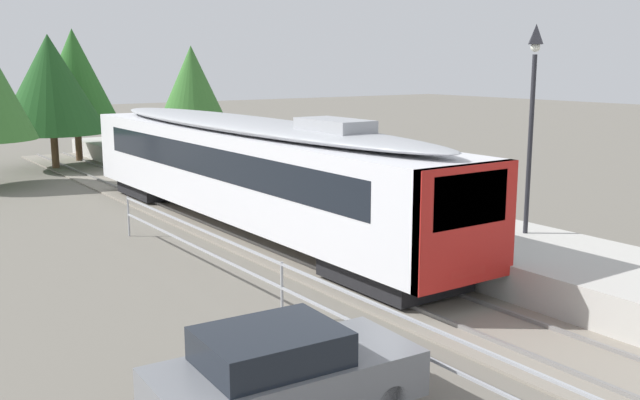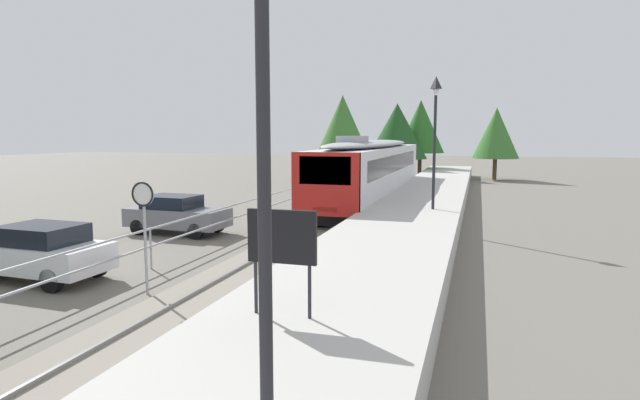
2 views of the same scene
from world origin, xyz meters
name	(u,v)px [view 1 (image 1 of 2)]	position (x,y,z in m)	size (l,w,h in m)	color
ground_plane	(270,304)	(-3.00, 22.00, 0.00)	(160.00, 160.00, 0.00)	#6B665B
track_rails	(375,280)	(0.00, 22.00, 0.03)	(3.20, 60.00, 0.14)	gray
commuter_train	(247,165)	(0.00, 28.40, 2.15)	(2.82, 19.18, 3.74)	silver
station_platform	(468,245)	(3.25, 22.00, 0.45)	(3.90, 60.00, 0.90)	#B7B5AD
platform_lamp_mid_platform	(533,90)	(4.08, 20.79, 4.62)	(0.34, 0.34, 5.35)	#232328
parked_hatchback_grey	(283,375)	(-5.66, 17.18, 0.79)	(4.08, 1.96, 1.53)	slate
tree_behind_station_far	(50,84)	(-1.22, 46.12, 4.26)	(5.39, 5.39, 6.71)	brown
tree_distant_left	(74,75)	(0.61, 48.28, 4.69)	(4.36, 4.36, 7.10)	brown
tree_distant_centre	(192,84)	(7.21, 47.84, 4.08)	(4.01, 4.01, 6.30)	brown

